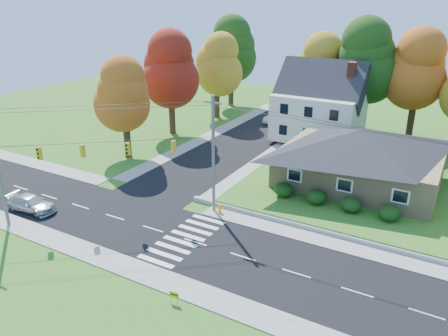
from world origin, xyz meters
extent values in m
plane|color=#3D7923|center=(0.00, 0.00, 0.00)|extent=(120.00, 120.00, 0.00)
cube|color=black|center=(0.00, 0.00, 0.01)|extent=(90.00, 8.00, 0.02)
cube|color=black|center=(-8.00, 26.00, 0.01)|extent=(8.00, 44.00, 0.02)
cube|color=#9C9A90|center=(0.00, 5.00, 0.04)|extent=(90.00, 2.00, 0.08)
cube|color=#9C9A90|center=(0.00, -5.00, 0.04)|extent=(90.00, 2.00, 0.08)
cube|color=#3D7923|center=(13.00, 21.00, 0.25)|extent=(30.00, 30.00, 0.50)
cube|color=tan|center=(8.00, 16.00, 2.10)|extent=(14.00, 10.00, 3.20)
pyramid|color=#26262B|center=(8.00, 16.00, 4.80)|extent=(14.60, 10.60, 2.20)
cube|color=silver|center=(0.00, 28.00, 3.30)|extent=(10.00, 8.00, 5.60)
pyramid|color=#26262B|center=(0.00, 28.00, 7.30)|extent=(10.40, 8.40, 2.40)
cube|color=brown|center=(3.50, 28.00, 5.30)|extent=(0.90, 0.90, 9.60)
ellipsoid|color=#163A10|center=(3.00, 9.80, 1.14)|extent=(1.70, 1.70, 1.27)
ellipsoid|color=#163A10|center=(6.00, 9.80, 1.14)|extent=(1.70, 1.70, 1.27)
ellipsoid|color=#163A10|center=(9.00, 9.80, 1.14)|extent=(1.70, 1.70, 1.27)
ellipsoid|color=#163A10|center=(12.00, 9.80, 1.14)|extent=(1.70, 1.70, 1.27)
cylinder|color=#666059|center=(-1.50, 5.20, 5.00)|extent=(0.26, 0.26, 10.00)
cube|color=#666059|center=(-1.50, 5.20, 9.40)|extent=(1.60, 0.12, 0.12)
cube|color=gold|center=(-12.00, -3.20, 5.95)|extent=(0.34, 0.26, 1.00)
cube|color=gold|center=(-9.50, -1.20, 5.95)|extent=(0.26, 0.34, 1.00)
cube|color=gold|center=(-6.80, 0.95, 5.95)|extent=(0.34, 0.26, 1.00)
cube|color=gold|center=(-4.00, 3.20, 5.95)|extent=(0.26, 0.34, 1.00)
cylinder|color=black|center=(-8.00, 0.00, 6.60)|extent=(13.02, 10.43, 0.04)
cylinder|color=#3F2A19|center=(-2.00, 34.00, 3.20)|extent=(0.80, 0.80, 5.40)
sphere|color=#B28822|center=(-2.00, 34.00, 7.10)|extent=(6.72, 6.72, 6.72)
sphere|color=#B28822|center=(-2.00, 34.00, 8.78)|extent=(5.91, 5.91, 5.91)
sphere|color=#B28822|center=(-2.00, 34.00, 10.46)|extent=(5.11, 5.11, 5.11)
cylinder|color=#3F2A19|center=(4.00, 33.00, 3.65)|extent=(0.86, 0.86, 6.30)
sphere|color=#214814|center=(4.00, 33.00, 8.20)|extent=(7.84, 7.84, 7.84)
sphere|color=#214814|center=(4.00, 33.00, 10.16)|extent=(6.90, 6.90, 6.90)
sphere|color=#214814|center=(4.00, 33.00, 12.12)|extent=(5.96, 5.96, 5.96)
cylinder|color=#3F2A19|center=(10.00, 34.00, 3.43)|extent=(0.83, 0.83, 5.85)
sphere|color=#BF591A|center=(10.00, 34.00, 7.65)|extent=(7.28, 7.28, 7.28)
sphere|color=#BF591A|center=(10.00, 34.00, 9.47)|extent=(6.41, 6.41, 6.41)
sphere|color=#BF591A|center=(10.00, 34.00, 11.29)|extent=(5.53, 5.53, 5.53)
cylinder|color=#3F2A19|center=(-17.00, 12.00, 2.48)|extent=(0.77, 0.77, 4.95)
sphere|color=#BF591A|center=(-17.00, 12.00, 6.05)|extent=(6.16, 6.16, 6.16)
sphere|color=#BF591A|center=(-17.00, 12.00, 7.59)|extent=(5.42, 5.42, 5.42)
sphere|color=#BF591A|center=(-17.00, 12.00, 9.13)|extent=(4.68, 4.68, 4.68)
cylinder|color=#3F2A19|center=(-18.00, 22.00, 2.93)|extent=(0.83, 0.83, 5.85)
sphere|color=maroon|center=(-18.00, 22.00, 7.15)|extent=(7.28, 7.28, 7.28)
sphere|color=maroon|center=(-18.00, 22.00, 8.97)|extent=(6.41, 6.41, 6.41)
sphere|color=maroon|center=(-18.00, 22.00, 10.79)|extent=(5.53, 5.53, 5.53)
cylinder|color=#3F2A19|center=(-17.00, 32.00, 2.70)|extent=(0.80, 0.80, 5.40)
sphere|color=#B28822|center=(-17.00, 32.00, 6.60)|extent=(6.72, 6.72, 6.72)
sphere|color=#B28822|center=(-17.00, 32.00, 8.28)|extent=(5.91, 5.91, 5.91)
sphere|color=#B28822|center=(-17.00, 32.00, 9.96)|extent=(5.11, 5.11, 5.11)
cylinder|color=#3F2A19|center=(-19.00, 40.00, 3.15)|extent=(0.86, 0.86, 6.30)
sphere|color=#214814|center=(-19.00, 40.00, 7.70)|extent=(7.84, 7.84, 7.84)
sphere|color=#214814|center=(-19.00, 40.00, 9.66)|extent=(6.90, 6.90, 6.90)
sphere|color=#214814|center=(-19.00, 40.00, 11.62)|extent=(5.96, 5.96, 5.96)
imported|color=#B0B0B3|center=(-14.96, -2.61, 0.69)|extent=(4.70, 2.15, 1.33)
imported|color=silver|center=(-7.76, 33.68, 0.83)|extent=(2.96, 5.20, 1.62)
cylinder|color=#FFBD00|center=(-0.78, 4.99, 0.05)|extent=(0.37, 0.37, 0.10)
cylinder|color=#FFBD00|center=(-0.78, 4.99, 0.35)|extent=(0.24, 0.24, 0.56)
sphere|color=#FFBD00|center=(-0.78, 4.99, 0.69)|extent=(0.26, 0.26, 0.26)
cylinder|color=#FFBD00|center=(-0.78, 4.99, 0.46)|extent=(0.47, 0.24, 0.12)
cylinder|color=black|center=(2.46, -6.40, 0.26)|extent=(0.02, 0.02, 0.52)
cylinder|color=black|center=(2.92, -6.40, 0.26)|extent=(0.02, 0.02, 0.52)
cube|color=#DBC709|center=(2.69, -6.40, 0.58)|extent=(0.63, 0.10, 0.42)
camera|label=1|loc=(15.88, -23.52, 17.17)|focal=35.00mm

